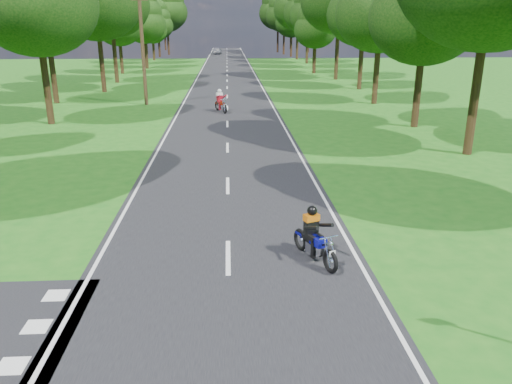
{
  "coord_description": "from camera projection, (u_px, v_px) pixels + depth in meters",
  "views": [
    {
      "loc": [
        0.07,
        -9.63,
        5.71
      ],
      "look_at": [
        0.83,
        4.0,
        1.1
      ],
      "focal_mm": 35.0,
      "sensor_mm": 36.0,
      "label": 1
    }
  ],
  "objects": [
    {
      "name": "rider_near_blue",
      "position": [
        315.0,
        235.0,
        12.42
      ],
      "size": [
        1.17,
        1.79,
        1.41
      ],
      "primitive_type": null,
      "rotation": [
        0.0,
        0.0,
        0.39
      ],
      "color": "#0D0F97",
      "rests_on": "main_road"
    },
    {
      "name": "distant_car",
      "position": [
        217.0,
        51.0,
        98.28
      ],
      "size": [
        1.87,
        3.82,
        1.25
      ],
      "primitive_type": "imported",
      "rotation": [
        0.0,
        0.0,
        -0.11
      ],
      "color": "#B2B3B9",
      "rests_on": "main_road"
    },
    {
      "name": "telegraph_pole",
      "position": [
        143.0,
        48.0,
        35.8
      ],
      "size": [
        1.2,
        0.26,
        8.0
      ],
      "color": "#382616",
      "rests_on": "ground"
    },
    {
      "name": "road_markings",
      "position": [
        226.0,
        77.0,
        56.44
      ],
      "size": [
        7.4,
        140.0,
        0.01
      ],
      "color": "silver",
      "rests_on": "main_road"
    },
    {
      "name": "main_road",
      "position": [
        227.0,
        75.0,
        58.22
      ],
      "size": [
        7.0,
        140.0,
        0.02
      ],
      "primitive_type": "cube",
      "color": "black",
      "rests_on": "ground"
    },
    {
      "name": "ground",
      "position": [
        228.0,
        298.0,
        10.93
      ],
      "size": [
        160.0,
        160.0,
        0.0
      ],
      "primitive_type": "plane",
      "color": "#1A5E15",
      "rests_on": "ground"
    },
    {
      "name": "rider_far_red",
      "position": [
        221.0,
        101.0,
        33.69
      ],
      "size": [
        1.22,
        1.93,
        1.53
      ],
      "primitive_type": null,
      "rotation": [
        0.0,
        0.0,
        0.36
      ],
      "color": "#B2270D",
      "rests_on": "main_road"
    },
    {
      "name": "treeline",
      "position": [
        237.0,
        3.0,
        65.18
      ],
      "size": [
        40.0,
        115.35,
        14.78
      ],
      "color": "black",
      "rests_on": "ground"
    }
  ]
}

